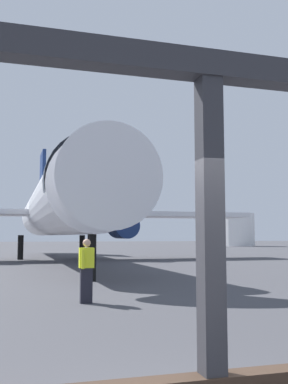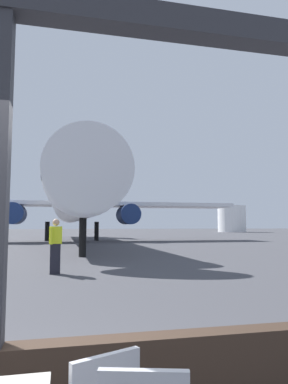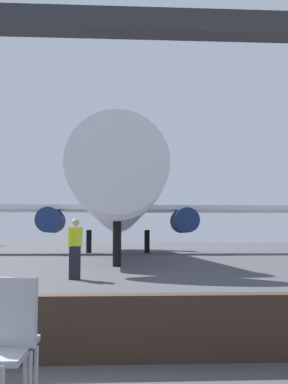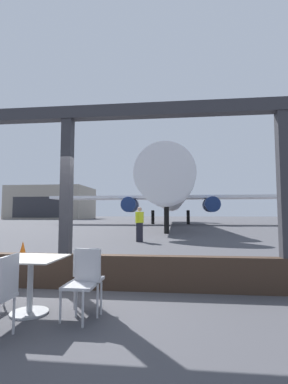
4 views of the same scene
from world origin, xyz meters
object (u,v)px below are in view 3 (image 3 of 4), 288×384
at_px(cafe_chair_aisle_left, 4,331).
at_px(airplane, 118,203).
at_px(ground_crew_worker, 75,248).
at_px(cafe_chair_window_left, 0,338).

relative_size(cafe_chair_aisle_left, airplane, 0.02).
bearing_deg(ground_crew_worker, airplane, 86.74).
bearing_deg(airplane, cafe_chair_aisle_left, -91.33).
bearing_deg(ground_crew_worker, cafe_chair_window_left, -87.07).
height_order(airplane, ground_crew_worker, airplane).
xyz_separation_m(airplane, ground_crew_worker, (-1.18, -20.78, -2.96)).
distance_m(cafe_chair_window_left, airplane, 31.20).
height_order(cafe_chair_window_left, ground_crew_worker, ground_crew_worker).
xyz_separation_m(cafe_chair_aisle_left, airplane, (0.71, 30.67, 3.35)).
bearing_deg(cafe_chair_window_left, ground_crew_worker, 92.93).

